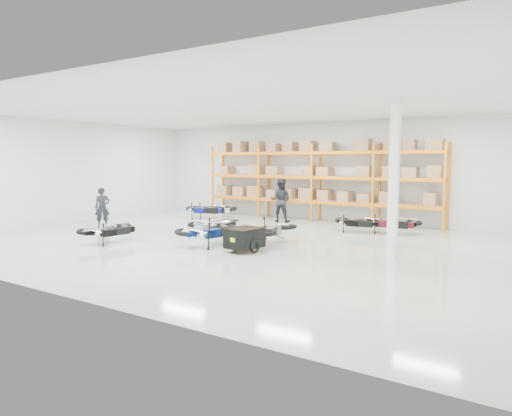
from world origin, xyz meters
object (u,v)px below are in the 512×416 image
Objects in this scene: moto_back_c at (358,219)px; moto_back_b at (214,207)px; person_left at (102,207)px; moto_touring_right at (271,227)px; moto_silver_left at (217,222)px; person_back at (281,200)px; moto_back_d at (392,220)px; moto_black_far_left at (109,227)px; trailer at (244,238)px; moto_blue_centre at (210,227)px; moto_back_a at (206,207)px.

moto_back_b is at bearing 79.12° from moto_back_c.
moto_back_c is at bearing -27.58° from person_left.
moto_touring_right is 1.15× the size of person_left.
moto_silver_left is at bearing 170.68° from moto_touring_right.
moto_back_b is 3.45m from person_back.
moto_back_d is at bearing 53.17° from moto_touring_right.
moto_silver_left is at bearing 124.66° from moto_back_c.
moto_black_far_left is at bearing 60.24° from person_back.
trailer is 8.34m from moto_back_b.
moto_back_b is (-5.78, 4.41, -0.03)m from moto_touring_right.
moto_black_far_left is at bearing 176.52° from moto_back_b.
moto_back_d reaches higher than moto_black_far_left.
person_back is at bearing -62.07° from moto_silver_left.
moto_back_a is (-4.48, 5.34, -0.05)m from moto_blue_centre.
moto_black_far_left is 10.27m from moto_back_d.
moto_back_b is (0.22, 0.39, -0.01)m from moto_back_a.
moto_back_b is (-3.29, 4.14, 0.02)m from moto_silver_left.
trailer is at bearing -179.90° from moto_blue_centre.
trailer is (4.72, 1.17, -0.11)m from moto_black_far_left.
moto_back_d is at bearing -28.83° from person_left.
moto_back_c is (1.60, 3.92, -0.08)m from moto_touring_right.
moto_back_a is at bearing -69.17° from moto_black_far_left.
moto_touring_right is 1.07× the size of trailer.
person_back reaches higher than moto_back_a.
moto_blue_centre is 1.11× the size of moto_back_b.
moto_back_b is at bearing -42.93° from moto_blue_centre.
moto_touring_right is at bearing -139.25° from moto_back_b.
moto_touring_right is 5.44m from person_back.
moto_touring_right is at bearing -49.01° from person_left.
moto_back_a is 4.89m from person_left.
moto_back_a is at bearing 143.15° from moto_touring_right.
person_left is (-7.85, 1.10, 0.40)m from trailer.
moto_back_b is at bearing 14.56° from person_left.
moto_silver_left is at bearing 75.89° from person_back.
moto_silver_left is 0.98× the size of moto_back_d.
trailer is 0.96× the size of moto_back_a.
moto_silver_left is 3.77m from moto_black_far_left.
moto_blue_centre is 6.38m from person_left.
moto_back_a is at bearing 90.86° from moto_back_d.
trailer is at bearing -60.62° from person_left.
moto_silver_left is 0.92× the size of moto_touring_right.
trailer is 0.90× the size of person_back.
trailer is at bearing -153.04° from moto_back_a.
person_back is (-5.20, 0.66, 0.43)m from moto_back_d.
moto_back_c is (3.12, 5.24, -0.12)m from moto_blue_centre.
moto_back_b is at bearing 88.28° from moto_back_d.
person_left reaches higher than moto_back_a.
moto_back_d is (5.31, 3.93, 0.01)m from moto_silver_left.
moto_back_d reaches higher than moto_back_c.
moto_blue_centre reaches higher than moto_back_a.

